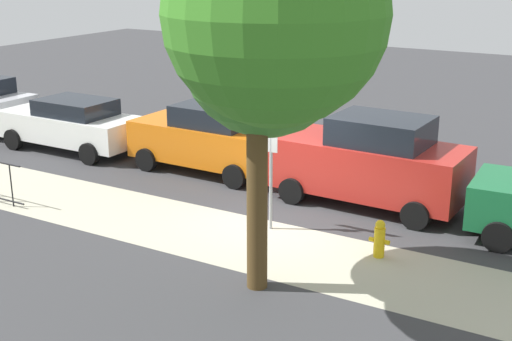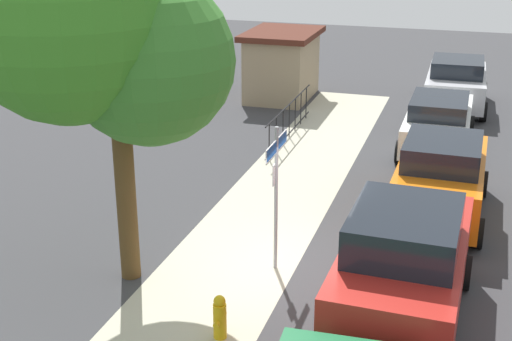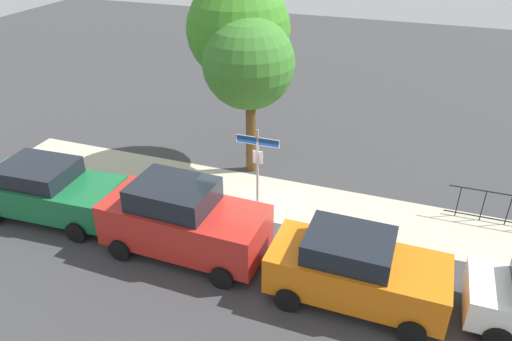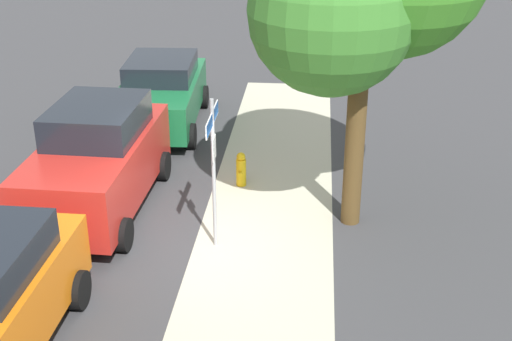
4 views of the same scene
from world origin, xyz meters
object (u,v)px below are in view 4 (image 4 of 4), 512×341
street_sign (213,148)px  car_red (97,160)px  car_green (161,93)px  fire_hydrant (241,169)px

street_sign → car_red: size_ratio=0.63×
car_green → car_red: 4.81m
car_green → car_red: (4.80, -0.25, 0.17)m
car_green → fire_hydrant: (3.49, 2.51, -0.52)m
street_sign → fire_hydrant: 3.04m
street_sign → car_green: 6.59m
car_green → street_sign: bearing=17.9°
car_red → fire_hydrant: 3.13m
car_green → fire_hydrant: bearing=32.8°
street_sign → fire_hydrant: (-2.59, 0.20, -1.59)m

